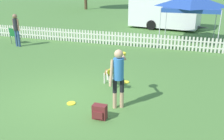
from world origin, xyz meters
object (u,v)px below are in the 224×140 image
Objects in this scene: folding_chair_blue_left at (14,34)px; equipment_trailer at (165,11)px; frisbee_near_dog at (126,82)px; backpack_on_grass at (100,112)px; canopy_tent_main at (192,2)px; handler_person at (119,71)px; spectator_standing at (16,27)px; frisbee_near_handler at (71,103)px; leaping_dog at (109,73)px.

folding_chair_blue_left is 0.15× the size of equipment_trailer.
folding_chair_blue_left is at bearing -124.75° from equipment_trailer.
frisbee_near_dog is 0.04× the size of equipment_trailer.
backpack_on_grass is 9.73m from canopy_tent_main.
handler_person is 0.97× the size of spectator_standing.
frisbee_near_handler and frisbee_near_dog have the same top height.
frisbee_near_handler is 0.66× the size of backpack_on_grass.
leaping_dog reaches higher than frisbee_near_handler.
folding_chair_blue_left is (-6.33, 5.59, 0.52)m from frisbee_near_handler.
folding_chair_blue_left is at bearing 140.49° from backpack_on_grass.
leaping_dog is 0.19× the size of equipment_trailer.
frisbee_near_handler is 8.46m from folding_chair_blue_left.
folding_chair_blue_left reaches higher than backpack_on_grass.
frisbee_near_dog is (1.07, 2.03, 0.00)m from frisbee_near_handler.
equipment_trailer reaches higher than frisbee_near_dog.
frisbee_near_dog is at bearing -104.96° from canopy_tent_main.
canopy_tent_main is at bearing -147.47° from folding_chair_blue_left.
frisbee_near_handler is 1.20m from backpack_on_grass.
equipment_trailer is at bearing 85.60° from frisbee_near_handler.
spectator_standing is (-6.39, 3.68, 0.54)m from leaping_dog.
handler_person is at bearing 158.36° from folding_chair_blue_left.
frisbee_near_dog is at bearing 90.01° from backpack_on_grass.
folding_chair_blue_left is at bearing -30.47° from spectator_standing.
equipment_trailer is (-0.06, 11.16, 1.26)m from frisbee_near_dog.
leaping_dog is 1.21× the size of folding_chair_blue_left.
backpack_on_grass is (-0.27, -0.77, -0.86)m from handler_person.
handler_person is at bearing -79.28° from equipment_trailer.
frisbee_near_dog is at bearing -154.23° from leaping_dog.
handler_person is 2.08m from frisbee_near_dog.
folding_chair_blue_left is (-7.67, 5.34, -0.52)m from handler_person.
leaping_dog is 1.66m from frisbee_near_handler.
backpack_on_grass is at bearing -80.48° from equipment_trailer.
canopy_tent_main reaches higher than folding_chair_blue_left.
leaping_dog is at bearing 90.50° from handler_person.
canopy_tent_main is at bearing 79.00° from backpack_on_grass.
frisbee_near_handler is at bearing 36.12° from leaping_dog.
handler_person is 1.18m from backpack_on_grass.
frisbee_near_handler is at bearing -108.12° from canopy_tent_main.
canopy_tent_main is (1.82, 6.79, 2.22)m from frisbee_near_dog.
frisbee_near_handler is 7.75m from spectator_standing.
folding_chair_blue_left is at bearing -59.97° from leaping_dog.
backpack_on_grass reaches higher than frisbee_near_dog.
spectator_standing is at bearing 140.37° from backpack_on_grass.
spectator_standing is (0.60, -0.47, 0.52)m from folding_chair_blue_left.
frisbee_near_handler is 1.00× the size of frisbee_near_dog.
handler_person is at bearing -100.24° from canopy_tent_main.
frisbee_near_dog is (0.41, 0.59, -0.50)m from leaping_dog.
folding_chair_blue_left is (-6.99, 4.15, 0.02)m from leaping_dog.
handler_person is at bearing -81.46° from frisbee_near_dog.
frisbee_near_handler is at bearing -117.85° from frisbee_near_dog.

